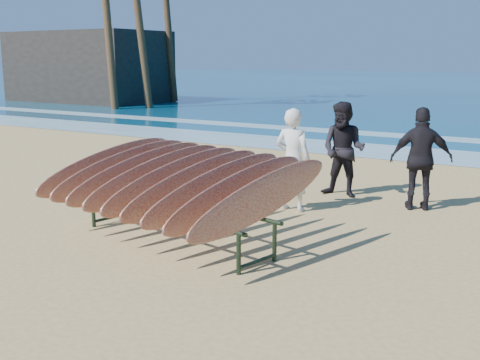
% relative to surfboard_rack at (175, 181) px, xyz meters
% --- Properties ---
extents(ground, '(120.00, 120.00, 0.00)m').
position_rel_surfboard_rack_xyz_m(ground, '(0.95, -0.67, -0.85)').
color(ground, tan).
rests_on(ground, ground).
extents(foam_near, '(160.00, 160.00, 0.00)m').
position_rel_surfboard_rack_xyz_m(foam_near, '(0.95, 9.33, -0.85)').
color(foam_near, white).
rests_on(foam_near, ground).
extents(foam_far, '(160.00, 160.00, 0.00)m').
position_rel_surfboard_rack_xyz_m(foam_far, '(0.95, 12.83, -0.85)').
color(foam_far, white).
rests_on(foam_far, ground).
extents(surfboard_rack, '(3.58, 3.06, 1.36)m').
position_rel_surfboard_rack_xyz_m(surfboard_rack, '(0.00, 0.00, 0.00)').
color(surfboard_rack, black).
rests_on(surfboard_rack, ground).
extents(person_white, '(0.62, 0.41, 1.69)m').
position_rel_surfboard_rack_xyz_m(person_white, '(0.54, 2.43, -0.01)').
color(person_white, silver).
rests_on(person_white, ground).
extents(person_dark_a, '(0.84, 0.66, 1.71)m').
position_rel_surfboard_rack_xyz_m(person_dark_a, '(0.85, 3.82, 0.00)').
color(person_dark_a, black).
rests_on(person_dark_a, ground).
extents(person_dark_b, '(1.08, 0.77, 1.70)m').
position_rel_surfboard_rack_xyz_m(person_dark_b, '(2.31, 3.58, -0.00)').
color(person_dark_b, black).
rests_on(person_dark_b, ground).
extents(building, '(8.76, 4.87, 3.89)m').
position_rel_surfboard_rack_xyz_m(building, '(-20.87, 18.83, 1.09)').
color(building, '#2D2823').
rests_on(building, ground).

